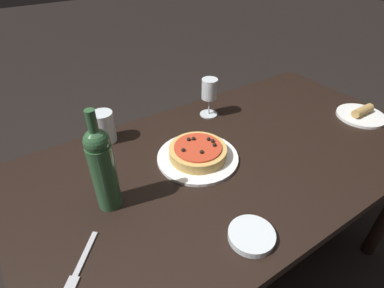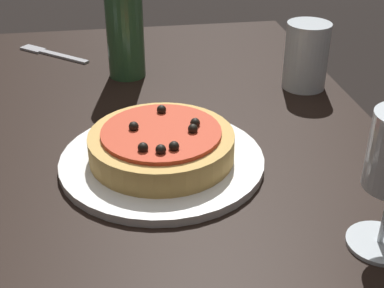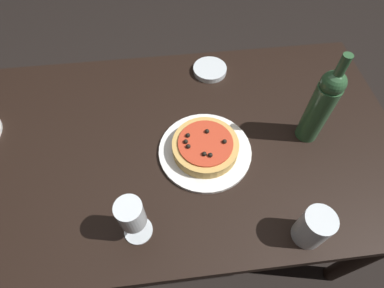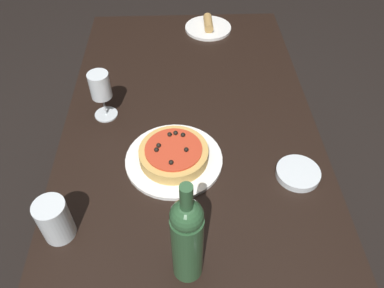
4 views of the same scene
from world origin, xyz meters
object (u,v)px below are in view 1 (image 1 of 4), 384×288
at_px(wine_bottle, 103,168).
at_px(fork, 79,268).
at_px(pizza, 198,151).
at_px(water_cup, 104,127).
at_px(dining_table, 232,172).
at_px(wine_glass, 209,91).
at_px(side_bowl, 251,236).
at_px(side_plate, 361,115).
at_px(dinner_plate, 198,157).

relative_size(wine_bottle, fork, 2.13).
bearing_deg(pizza, fork, 21.58).
relative_size(wine_bottle, water_cup, 2.66).
relative_size(dining_table, wine_glass, 9.11).
bearing_deg(wine_bottle, side_bowl, 129.60).
bearing_deg(side_plate, dinner_plate, -11.44).
bearing_deg(wine_bottle, pizza, -174.79).
relative_size(pizza, wine_glass, 1.22).
height_order(dining_table, pizza, pizza).
relative_size(dinner_plate, fork, 1.91).
distance_m(wine_glass, wine_bottle, 0.61).
bearing_deg(side_plate, fork, 1.74).
distance_m(pizza, wine_glass, 0.32).
relative_size(dining_table, wine_bottle, 4.71).
xyz_separation_m(side_bowl, fork, (0.41, -0.17, -0.01)).
xyz_separation_m(wine_glass, fork, (0.70, 0.42, -0.11)).
xyz_separation_m(dinner_plate, wine_bottle, (0.34, 0.03, 0.14)).
bearing_deg(pizza, water_cup, -51.46).
bearing_deg(side_plate, side_bowl, 13.90).
height_order(side_bowl, side_plate, side_plate).
distance_m(dining_table, side_plate, 0.65).
xyz_separation_m(dining_table, side_bowl, (0.19, 0.30, 0.09)).
distance_m(dining_table, water_cup, 0.52).
bearing_deg(dining_table, pizza, -23.69).
distance_m(wine_bottle, side_bowl, 0.45).
xyz_separation_m(dining_table, dinner_plate, (0.12, -0.05, 0.09)).
relative_size(dinner_plate, water_cup, 2.38).
bearing_deg(fork, water_cup, -167.11).
xyz_separation_m(wine_bottle, side_bowl, (-0.27, 0.33, -0.13)).
distance_m(pizza, fork, 0.52).
bearing_deg(water_cup, dining_table, 135.78).
bearing_deg(dinner_plate, water_cup, -51.49).
xyz_separation_m(dining_table, water_cup, (0.35, -0.35, 0.15)).
relative_size(dinner_plate, wine_glass, 1.73).
height_order(pizza, side_plate, pizza).
relative_size(wine_bottle, side_plate, 1.61).
height_order(dinner_plate, wine_glass, wine_glass).
relative_size(wine_glass, side_bowl, 1.32).
distance_m(fork, side_plate, 1.24).
xyz_separation_m(pizza, wine_glass, (-0.21, -0.23, 0.08)).
height_order(wine_glass, fork, wine_glass).
bearing_deg(dining_table, wine_bottle, -2.82).
bearing_deg(dining_table, side_bowl, 57.75).
bearing_deg(side_bowl, wine_glass, -115.74).
xyz_separation_m(wine_bottle, water_cup, (-0.11, -0.32, -0.08)).
xyz_separation_m(pizza, water_cup, (0.23, -0.29, 0.03)).
height_order(pizza, fork, pizza).
relative_size(pizza, side_plate, 1.02).
distance_m(water_cup, fork, 0.55).
bearing_deg(wine_bottle, fork, 48.17).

